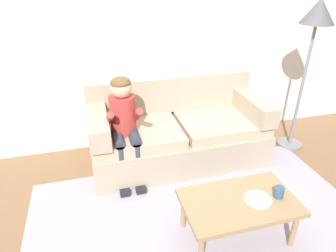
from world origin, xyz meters
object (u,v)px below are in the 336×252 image
(coffee_table, at_px, (239,205))
(donut, at_px, (259,197))
(mug, at_px, (279,192))
(couch, at_px, (177,132))
(person_child, at_px, (124,120))
(floor_lamp, at_px, (315,27))

(coffee_table, distance_m, donut, 0.16)
(mug, bearing_deg, couch, 108.37)
(person_child, bearing_deg, donut, -51.63)
(couch, xyz_separation_m, donut, (0.27, -1.32, 0.09))
(couch, distance_m, floor_lamp, 1.86)
(couch, relative_size, donut, 16.25)
(donut, xyz_separation_m, floor_lamp, (1.21, 1.20, 1.03))
(mug, bearing_deg, floor_lamp, 49.26)
(coffee_table, height_order, floor_lamp, floor_lamp)
(donut, height_order, mug, mug)
(coffee_table, relative_size, donut, 7.52)
(couch, xyz_separation_m, floor_lamp, (1.48, -0.12, 1.12))
(person_child, distance_m, donut, 1.44)
(couch, distance_m, mug, 1.40)
(donut, bearing_deg, floor_lamp, 44.66)
(person_child, height_order, donut, person_child)
(coffee_table, bearing_deg, mug, -7.40)
(person_child, relative_size, donut, 9.18)
(mug, bearing_deg, person_child, 133.30)
(coffee_table, xyz_separation_m, donut, (0.14, -0.03, 0.08))
(couch, relative_size, floor_lamp, 1.11)
(person_child, height_order, mug, person_child)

